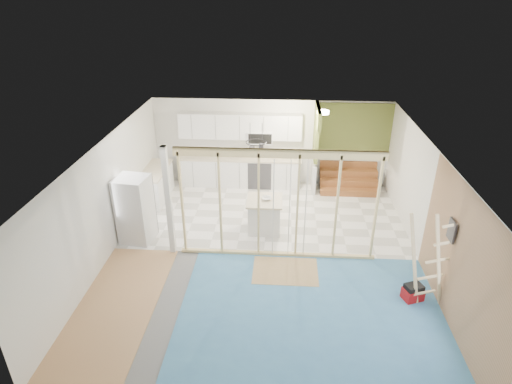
# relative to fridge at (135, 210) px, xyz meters

# --- Properties ---
(room) EXTENTS (7.01, 8.01, 2.61)m
(room) POSITION_rel_fridge_xyz_m (3.05, -0.45, 0.48)
(room) COLOR slate
(room) RESTS_ON ground
(floor_overlays) EXTENTS (7.00, 8.00, 0.03)m
(floor_overlays) POSITION_rel_fridge_xyz_m (3.12, -0.39, -0.81)
(floor_overlays) COLOR white
(floor_overlays) RESTS_ON room
(stud_frame) EXTENTS (4.66, 0.14, 2.60)m
(stud_frame) POSITION_rel_fridge_xyz_m (2.83, -0.45, 0.75)
(stud_frame) COLOR beige
(stud_frame) RESTS_ON room
(base_cabinets) EXTENTS (4.45, 2.24, 0.93)m
(base_cabinets) POSITION_rel_fridge_xyz_m (1.44, 2.91, -0.36)
(base_cabinets) COLOR white
(base_cabinets) RESTS_ON room
(upper_cabinets) EXTENTS (3.60, 0.41, 0.85)m
(upper_cabinets) POSITION_rel_fridge_xyz_m (2.21, 3.37, 1.00)
(upper_cabinets) COLOR white
(upper_cabinets) RESTS_ON room
(green_partition) EXTENTS (2.25, 1.51, 2.60)m
(green_partition) POSITION_rel_fridge_xyz_m (5.09, 3.21, 0.12)
(green_partition) COLOR olive
(green_partition) RESTS_ON room
(pot_rack) EXTENTS (0.52, 0.52, 0.72)m
(pot_rack) POSITION_rel_fridge_xyz_m (2.74, 1.44, 1.17)
(pot_rack) COLOR black
(pot_rack) RESTS_ON room
(sheathing_panel) EXTENTS (0.02, 4.00, 2.60)m
(sheathing_panel) POSITION_rel_fridge_xyz_m (6.53, -2.45, 0.48)
(sheathing_panel) COLOR tan
(sheathing_panel) RESTS_ON room
(electrical_panel) EXTENTS (0.04, 0.30, 0.40)m
(electrical_panel) POSITION_rel_fridge_xyz_m (6.48, -1.85, 0.83)
(electrical_panel) COLOR #3B3B40
(electrical_panel) RESTS_ON room
(ceiling_light) EXTENTS (0.32, 0.32, 0.08)m
(ceiling_light) POSITION_rel_fridge_xyz_m (4.45, 2.55, 1.72)
(ceiling_light) COLOR #FFEABF
(ceiling_light) RESTS_ON room
(fridge) EXTENTS (0.80, 0.77, 1.65)m
(fridge) POSITION_rel_fridge_xyz_m (0.00, 0.00, 0.00)
(fridge) COLOR silver
(fridge) RESTS_ON room
(island) EXTENTS (0.87, 0.87, 0.85)m
(island) POSITION_rel_fridge_xyz_m (3.01, 0.67, -0.40)
(island) COLOR silver
(island) RESTS_ON room
(bowl) EXTENTS (0.27, 0.27, 0.06)m
(bowl) POSITION_rel_fridge_xyz_m (3.06, 0.69, 0.05)
(bowl) COLOR silver
(bowl) RESTS_ON island
(soap_bottle_a) EXTENTS (0.15, 0.15, 0.32)m
(soap_bottle_a) POSITION_rel_fridge_xyz_m (1.49, 3.24, 0.26)
(soap_bottle_a) COLOR #B2B4C7
(soap_bottle_a) RESTS_ON base_cabinets
(soap_bottle_b) EXTENTS (0.10, 0.10, 0.18)m
(soap_bottle_b) POSITION_rel_fridge_xyz_m (2.89, 3.35, 0.19)
(soap_bottle_b) COLOR silver
(soap_bottle_b) RESTS_ON base_cabinets
(toolbox) EXTENTS (0.45, 0.39, 0.35)m
(toolbox) POSITION_rel_fridge_xyz_m (6.05, -1.79, -0.66)
(toolbox) COLOR #A70F11
(toolbox) RESTS_ON room
(ladder) EXTENTS (1.08, 0.09, 2.00)m
(ladder) POSITION_rel_fridge_xyz_m (6.18, -1.91, 0.20)
(ladder) COLOR #E1C18A
(ladder) RESTS_ON room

